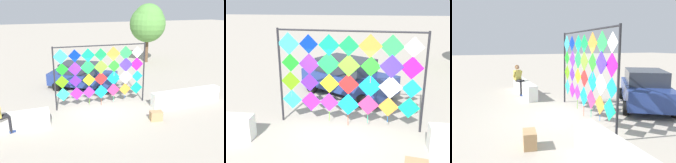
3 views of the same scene
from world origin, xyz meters
TOP-DOWN VIEW (x-y plane):
  - ground at (0.00, 0.00)m, footprint 120.00×120.00m
  - kite_display_rack at (0.24, 0.67)m, footprint 4.57×0.39m
  - parked_car at (-0.07, 3.69)m, footprint 4.30×3.61m

SIDE VIEW (x-z plane):
  - ground at x=0.00m, z-range 0.00..0.00m
  - parked_car at x=-0.07m, z-range 0.01..1.57m
  - kite_display_rack at x=0.24m, z-range 0.27..3.39m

